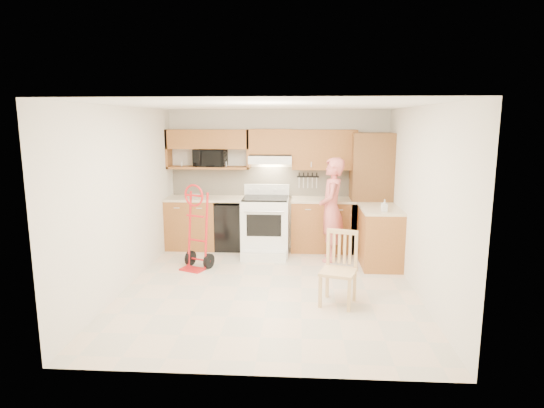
# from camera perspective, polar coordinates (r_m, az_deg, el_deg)

# --- Properties ---
(floor) EXTENTS (4.00, 4.50, 0.02)m
(floor) POSITION_cam_1_polar(r_m,az_deg,el_deg) (6.48, -0.28, -10.51)
(floor) COLOR beige
(floor) RESTS_ON ground
(ceiling) EXTENTS (4.00, 4.50, 0.02)m
(ceiling) POSITION_cam_1_polar(r_m,az_deg,el_deg) (6.05, -0.30, 12.37)
(ceiling) COLOR white
(ceiling) RESTS_ON ground
(wall_back) EXTENTS (4.00, 0.02, 2.50)m
(wall_back) POSITION_cam_1_polar(r_m,az_deg,el_deg) (8.37, 0.76, 3.18)
(wall_back) COLOR silver
(wall_back) RESTS_ON ground
(wall_front) EXTENTS (4.00, 0.02, 2.50)m
(wall_front) POSITION_cam_1_polar(r_m,az_deg,el_deg) (3.94, -2.53, -5.10)
(wall_front) COLOR silver
(wall_front) RESTS_ON ground
(wall_left) EXTENTS (0.02, 4.50, 2.50)m
(wall_left) POSITION_cam_1_polar(r_m,az_deg,el_deg) (6.59, -18.02, 0.70)
(wall_left) COLOR silver
(wall_left) RESTS_ON ground
(wall_right) EXTENTS (0.02, 4.50, 2.50)m
(wall_right) POSITION_cam_1_polar(r_m,az_deg,el_deg) (6.33, 18.17, 0.31)
(wall_right) COLOR silver
(wall_right) RESTS_ON ground
(backsplash) EXTENTS (3.92, 0.03, 0.55)m
(backsplash) POSITION_cam_1_polar(r_m,az_deg,el_deg) (8.35, 0.75, 2.82)
(backsplash) COLOR beige
(backsplash) RESTS_ON wall_back
(lower_cab_left) EXTENTS (0.90, 0.60, 0.90)m
(lower_cab_left) POSITION_cam_1_polar(r_m,az_deg,el_deg) (8.43, -9.96, -2.45)
(lower_cab_left) COLOR #A0582F
(lower_cab_left) RESTS_ON ground
(dishwasher) EXTENTS (0.60, 0.60, 0.85)m
(dishwasher) POSITION_cam_1_polar(r_m,az_deg,el_deg) (8.29, -4.90, -2.72)
(dishwasher) COLOR black
(dishwasher) RESTS_ON ground
(lower_cab_right) EXTENTS (1.14, 0.60, 0.90)m
(lower_cab_right) POSITION_cam_1_polar(r_m,az_deg,el_deg) (8.21, 6.44, -2.70)
(lower_cab_right) COLOR #A0582F
(lower_cab_right) RESTS_ON ground
(countertop_left) EXTENTS (1.50, 0.63, 0.04)m
(countertop_left) POSITION_cam_1_polar(r_m,az_deg,el_deg) (8.27, -8.04, 0.68)
(countertop_left) COLOR beige
(countertop_left) RESTS_ON lower_cab_left
(countertop_right) EXTENTS (1.14, 0.63, 0.04)m
(countertop_right) POSITION_cam_1_polar(r_m,az_deg,el_deg) (8.12, 6.50, 0.53)
(countertop_right) COLOR beige
(countertop_right) RESTS_ON lower_cab_right
(cab_return_right) EXTENTS (0.60, 1.00, 0.90)m
(cab_return_right) POSITION_cam_1_polar(r_m,az_deg,el_deg) (7.53, 13.37, -4.12)
(cab_return_right) COLOR #A0582F
(cab_return_right) RESTS_ON ground
(countertop_return) EXTENTS (0.63, 1.00, 0.04)m
(countertop_return) POSITION_cam_1_polar(r_m,az_deg,el_deg) (7.43, 13.52, -0.61)
(countertop_return) COLOR beige
(countertop_return) RESTS_ON cab_return_right
(pantry_tall) EXTENTS (0.70, 0.60, 2.10)m
(pantry_tall) POSITION_cam_1_polar(r_m,az_deg,el_deg) (8.18, 12.27, 1.36)
(pantry_tall) COLOR brown
(pantry_tall) RESTS_ON ground
(upper_cab_left) EXTENTS (1.50, 0.33, 0.34)m
(upper_cab_left) POSITION_cam_1_polar(r_m,az_deg,el_deg) (8.30, -8.04, 8.08)
(upper_cab_left) COLOR #A0582F
(upper_cab_left) RESTS_ON wall_back
(upper_shelf_mw) EXTENTS (1.50, 0.33, 0.04)m
(upper_shelf_mw) POSITION_cam_1_polar(r_m,az_deg,el_deg) (8.33, -7.95, 4.57)
(upper_shelf_mw) COLOR #A0582F
(upper_shelf_mw) RESTS_ON wall_back
(upper_cab_center) EXTENTS (0.76, 0.33, 0.44)m
(upper_cab_center) POSITION_cam_1_polar(r_m,az_deg,el_deg) (8.15, -0.14, 7.86)
(upper_cab_center) COLOR #A0582F
(upper_cab_center) RESTS_ON wall_back
(upper_cab_right) EXTENTS (1.14, 0.33, 0.70)m
(upper_cab_right) POSITION_cam_1_polar(r_m,az_deg,el_deg) (8.15, 6.59, 6.80)
(upper_cab_right) COLOR #A0582F
(upper_cab_right) RESTS_ON wall_back
(range_hood) EXTENTS (0.76, 0.46, 0.14)m
(range_hood) POSITION_cam_1_polar(r_m,az_deg,el_deg) (8.10, -0.17, 5.65)
(range_hood) COLOR white
(range_hood) RESTS_ON wall_back
(knife_strip) EXTENTS (0.40, 0.05, 0.29)m
(knife_strip) POSITION_cam_1_polar(r_m,az_deg,el_deg) (8.31, 4.53, 3.03)
(knife_strip) COLOR black
(knife_strip) RESTS_ON backsplash
(microwave) EXTENTS (0.59, 0.41, 0.32)m
(microwave) POSITION_cam_1_polar(r_m,az_deg,el_deg) (8.31, -7.76, 5.79)
(microwave) COLOR black
(microwave) RESTS_ON upper_shelf_mw
(range) EXTENTS (0.80, 1.06, 1.19)m
(range) POSITION_cam_1_polar(r_m,az_deg,el_deg) (7.85, -0.86, -2.17)
(range) COLOR white
(range) RESTS_ON ground
(person) EXTENTS (0.48, 0.67, 1.72)m
(person) POSITION_cam_1_polar(r_m,az_deg,el_deg) (7.54, 7.49, -0.71)
(person) COLOR #D86662
(person) RESTS_ON ground
(hand_truck) EXTENTS (0.61, 0.59, 1.21)m
(hand_truck) POSITION_cam_1_polar(r_m,az_deg,el_deg) (7.19, -9.66, -3.40)
(hand_truck) COLOR red
(hand_truck) RESTS_ON ground
(dining_chair) EXTENTS (0.54, 0.56, 0.94)m
(dining_chair) POSITION_cam_1_polar(r_m,az_deg,el_deg) (5.82, 8.33, -8.10)
(dining_chair) COLOR #D6B777
(dining_chair) RESTS_ON ground
(soap_bottle) EXTENTS (0.09, 0.09, 0.18)m
(soap_bottle) POSITION_cam_1_polar(r_m,az_deg,el_deg) (7.13, 13.95, -0.17)
(soap_bottle) COLOR white
(soap_bottle) RESTS_ON countertop_return
(bowl) EXTENTS (0.22, 0.22, 0.05)m
(bowl) POSITION_cam_1_polar(r_m,az_deg,el_deg) (8.32, -9.71, 1.00)
(bowl) COLOR white
(bowl) RESTS_ON countertop_left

